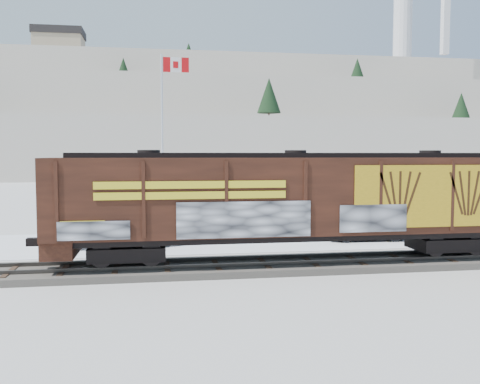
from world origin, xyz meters
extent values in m
plane|color=white|center=(0.00, 0.00, 0.00)|extent=(500.00, 500.00, 0.00)
cube|color=#59544C|center=(0.00, 0.00, 0.14)|extent=(50.00, 3.40, 0.28)
cube|color=#33302D|center=(0.00, -0.72, 0.35)|extent=(50.00, 0.10, 0.15)
cube|color=#33302D|center=(0.00, 0.72, 0.35)|extent=(50.00, 0.10, 0.15)
cube|color=white|center=(0.00, 7.50, 0.01)|extent=(40.00, 8.00, 0.03)
cube|color=white|center=(0.00, 95.00, 6.00)|extent=(360.00, 40.00, 12.00)
cube|color=white|center=(0.00, 125.00, 12.00)|extent=(360.00, 40.00, 24.00)
cube|color=white|center=(0.00, 160.00, 17.50)|extent=(360.00, 50.00, 35.00)
cone|color=black|center=(22.00, 90.00, 17.31)|extent=(5.04, 5.04, 7.38)
cone|color=black|center=(70.00, 96.00, 16.43)|extent=(4.20, 4.20, 6.15)
cone|color=black|center=(-10.00, 128.00, 28.13)|extent=(3.92, 3.92, 5.74)
cone|color=black|center=(55.00, 124.00, 28.72)|extent=(4.48, 4.48, 6.56)
cone|color=black|center=(10.00, 162.00, 39.43)|extent=(4.20, 4.20, 6.15)
cube|color=tan|center=(-32.00, 162.00, 39.00)|extent=(15.00, 12.00, 8.00)
cube|color=black|center=(-32.00, 162.00, 44.20)|extent=(15.75, 12.60, 2.40)
cube|color=black|center=(-3.56, 0.00, 0.88)|extent=(3.00, 2.00, 0.90)
cube|color=black|center=(10.30, 0.00, 0.88)|extent=(3.00, 2.00, 0.90)
cylinder|color=black|center=(-4.51, -0.78, 0.88)|extent=(0.90, 0.12, 0.90)
cube|color=black|center=(3.37, 0.00, 1.41)|extent=(20.14, 2.40, 0.25)
cube|color=#3C1B10|center=(3.37, 0.00, 3.09)|extent=(20.14, 3.00, 3.12)
cube|color=black|center=(3.37, 0.00, 4.75)|extent=(18.53, 0.90, 0.20)
cube|color=#C29217|center=(8.81, -1.54, 3.09)|extent=(6.85, 0.03, 2.53)
cube|color=gold|center=(-1.07, -1.54, 3.44)|extent=(7.25, 0.02, 0.70)
cube|color=silver|center=(0.95, -1.55, 2.28)|extent=(5.24, 0.03, 1.40)
cylinder|color=silver|center=(-1.85, 15.29, 0.10)|extent=(0.90, 0.90, 0.20)
cylinder|color=silver|center=(-1.85, 15.29, 5.78)|extent=(0.14, 0.14, 11.57)
cube|color=#BC0B10|center=(-1.50, 15.29, 10.87)|extent=(0.50, 0.07, 1.00)
cube|color=white|center=(-0.90, 15.29, 10.87)|extent=(0.70, 0.09, 1.00)
cube|color=#BC0B10|center=(-0.25, 15.29, 10.87)|extent=(0.50, 0.07, 1.00)
imported|color=silver|center=(-0.69, 6.93, 0.72)|extent=(4.36, 2.76, 1.38)
imported|color=silver|center=(-4.83, 6.30, 0.88)|extent=(5.20, 1.97, 1.69)
imported|color=black|center=(9.07, 6.29, 0.68)|extent=(4.59, 2.05, 1.31)
camera|label=1|loc=(-2.54, -21.66, 4.77)|focal=40.00mm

